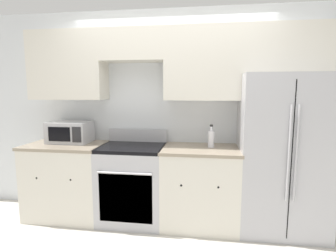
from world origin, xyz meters
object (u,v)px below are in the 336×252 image
at_px(refrigerator, 282,154).
at_px(microwave, 70,132).
at_px(bottle, 211,138).
at_px(oven_range, 133,183).

distance_m(refrigerator, microwave, 2.58).
distance_m(refrigerator, bottle, 0.80).
bearing_deg(microwave, refrigerator, -1.45).
bearing_deg(oven_range, bottle, 3.50).
height_order(refrigerator, microwave, refrigerator).
relative_size(oven_range, refrigerator, 0.62).
distance_m(oven_range, bottle, 1.10).
xyz_separation_m(oven_range, refrigerator, (1.73, 0.03, 0.42)).
bearing_deg(refrigerator, oven_range, -178.92).
bearing_deg(bottle, microwave, 178.72).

